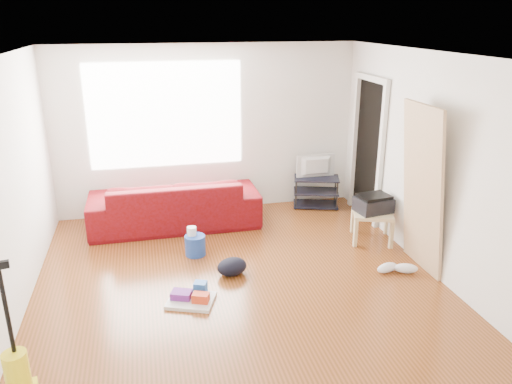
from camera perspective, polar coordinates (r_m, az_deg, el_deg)
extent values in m
cube|color=#563010|center=(5.65, -1.69, -10.89)|extent=(4.50, 5.00, 0.01)
cube|color=silver|center=(4.89, -1.99, 15.29)|extent=(4.50, 5.00, 0.01)
cube|color=white|center=(7.52, -5.58, 7.06)|extent=(4.50, 0.01, 2.50)
cube|color=white|center=(2.95, 8.00, -13.81)|extent=(4.50, 0.01, 2.50)
cube|color=white|center=(5.22, -26.86, -0.64)|extent=(0.01, 5.00, 2.50)
cube|color=white|center=(5.97, 19.90, 2.68)|extent=(0.01, 5.00, 2.50)
cube|color=white|center=(7.40, -10.28, 8.62)|extent=(2.20, 0.01, 1.50)
cube|color=silver|center=(7.05, 14.05, 3.64)|extent=(0.06, 0.08, 2.00)
cube|color=silver|center=(7.84, 11.14, 5.42)|extent=(0.06, 0.08, 2.00)
cube|color=silver|center=(7.25, 13.13, 12.54)|extent=(0.06, 0.98, 0.08)
cube|color=black|center=(7.46, 12.76, 4.59)|extent=(0.01, 0.86, 1.98)
imported|color=#500503|center=(7.32, -9.14, -3.73)|extent=(2.37, 0.93, 0.69)
cube|color=black|center=(7.98, 6.81, -1.39)|extent=(0.78, 0.58, 0.02)
cube|color=black|center=(7.91, 6.87, 0.08)|extent=(0.78, 0.58, 0.02)
cube|color=black|center=(7.84, 6.93, 1.58)|extent=(0.78, 0.58, 0.02)
cylinder|color=black|center=(7.74, 4.59, -0.34)|extent=(0.02, 0.02, 0.48)
cylinder|color=black|center=(8.06, 4.57, 0.47)|extent=(0.02, 0.02, 0.48)
cylinder|color=black|center=(7.78, 9.25, -0.44)|extent=(0.02, 0.02, 0.48)
cylinder|color=black|center=(8.09, 9.05, 0.37)|extent=(0.02, 0.02, 0.48)
imported|color=black|center=(7.78, 6.99, 2.91)|extent=(0.62, 0.08, 0.35)
cube|color=tan|center=(6.79, 13.19, -2.36)|extent=(0.64, 0.64, 0.05)
cube|color=tan|center=(6.63, 11.29, -4.69)|extent=(0.05, 0.05, 0.37)
cube|color=tan|center=(7.05, 11.01, -3.17)|extent=(0.05, 0.05, 0.37)
cube|color=tan|center=(6.69, 15.22, -4.79)|extent=(0.05, 0.05, 0.37)
cube|color=tan|center=(7.11, 14.70, -3.28)|extent=(0.05, 0.05, 0.37)
cube|color=black|center=(6.75, 13.27, -1.43)|extent=(0.49, 0.40, 0.19)
cube|color=black|center=(6.71, 13.34, -0.49)|extent=(0.44, 0.36, 0.04)
cylinder|color=#1B3E98|center=(6.42, -6.91, -7.11)|extent=(0.28, 0.28, 0.26)
cylinder|color=white|center=(6.36, -7.31, -5.52)|extent=(0.12, 0.12, 0.11)
cube|color=silver|center=(5.43, -7.43, -12.19)|extent=(0.58, 0.53, 0.04)
cube|color=red|center=(5.34, -6.34, -11.91)|extent=(0.20, 0.17, 0.09)
cube|color=#601C7E|center=(5.44, -8.52, -11.52)|extent=(0.25, 0.22, 0.08)
cube|color=blue|center=(5.48, -6.37, -10.81)|extent=(0.17, 0.15, 0.13)
ellipsoid|color=black|center=(5.93, -2.74, -9.36)|extent=(0.44, 0.40, 0.20)
ellipsoid|color=silver|center=(6.13, 14.75, -8.37)|extent=(0.30, 0.19, 0.11)
ellipsoid|color=silver|center=(6.18, 16.75, -8.35)|extent=(0.31, 0.21, 0.11)
cylinder|color=yellow|center=(4.38, -25.65, -17.98)|extent=(0.18, 0.18, 0.32)
cylinder|color=black|center=(4.14, -26.62, -12.11)|extent=(0.03, 0.03, 0.69)
cube|color=tan|center=(6.38, 17.56, -8.10)|extent=(0.25, 0.79, 1.97)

